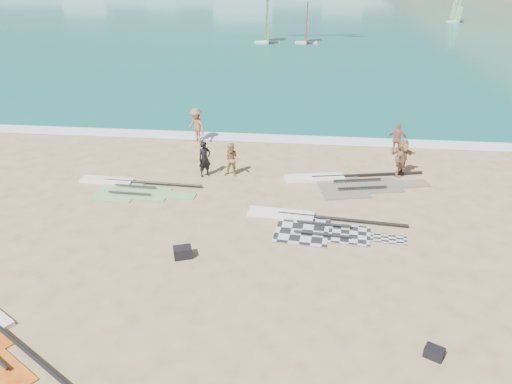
# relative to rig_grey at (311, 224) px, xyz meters

# --- Properties ---
(ground) EXTENTS (300.00, 300.00, 0.00)m
(ground) POSITION_rel_rig_grey_xyz_m (-1.48, -3.54, -0.05)
(ground) COLOR tan
(ground) RESTS_ON ground
(surf_line) EXTENTS (300.00, 1.20, 0.04)m
(surf_line) POSITION_rel_rig_grey_xyz_m (-1.48, 8.76, -0.05)
(surf_line) COLOR white
(surf_line) RESTS_ON ground
(rig_grey) EXTENTS (5.85, 2.58, 0.20)m
(rig_grey) POSITION_rel_rig_grey_xyz_m (0.00, 0.00, 0.00)
(rig_grey) COLOR black
(rig_grey) RESTS_ON ground
(rig_green) EXTENTS (5.31, 2.19, 0.20)m
(rig_green) POSITION_rel_rig_grey_xyz_m (-7.66, 2.28, -0.00)
(rig_green) COLOR green
(rig_green) RESTS_ON ground
(rig_orange) EXTENTS (6.21, 3.07, 0.20)m
(rig_orange) POSITION_rel_rig_grey_xyz_m (1.43, 3.75, 0.00)
(rig_orange) COLOR red
(rig_orange) RESTS_ON ground
(gear_bag_near) EXTENTS (0.68, 0.58, 0.36)m
(gear_bag_near) POSITION_rel_rig_grey_xyz_m (-4.10, -2.52, 0.13)
(gear_bag_near) COLOR black
(gear_bag_near) RESTS_ON ground
(gear_bag_far) EXTENTS (0.55, 0.50, 0.27)m
(gear_bag_far) POSITION_rel_rig_grey_xyz_m (3.05, -6.15, 0.09)
(gear_bag_far) COLOR black
(gear_bag_far) RESTS_ON ground
(person_wetsuit) EXTENTS (0.70, 0.66, 1.60)m
(person_wetsuit) POSITION_rel_rig_grey_xyz_m (-4.63, 3.83, 0.75)
(person_wetsuit) COLOR black
(person_wetsuit) RESTS_ON ground
(beachgoer_left) EXTENTS (0.79, 0.65, 1.50)m
(beachgoer_left) POSITION_rel_rig_grey_xyz_m (-3.47, 3.96, 0.70)
(beachgoer_left) COLOR #A4824F
(beachgoer_left) RESTS_ON ground
(beachgoer_mid) EXTENTS (1.32, 1.23, 1.78)m
(beachgoer_mid) POSITION_rel_rig_grey_xyz_m (-5.89, 7.96, 0.84)
(beachgoer_mid) COLOR #975D47
(beachgoer_mid) RESTS_ON ground
(beachgoer_back) EXTENTS (1.00, 0.64, 1.59)m
(beachgoer_back) POSITION_rel_rig_grey_xyz_m (4.02, 7.26, 0.74)
(beachgoer_back) COLOR #AB6454
(beachgoer_back) RESTS_ON ground
(beachgoer_right) EXTENTS (1.34, 1.53, 1.68)m
(beachgoer_right) POSITION_rel_rig_grey_xyz_m (3.86, 4.79, 0.79)
(beachgoer_right) COLOR #9F764F
(beachgoer_right) RESTS_ON ground
(windsurfer_left) EXTENTS (2.65, 3.06, 4.66)m
(windsurfer_left) POSITION_rel_rig_grey_xyz_m (-4.86, 37.60, 1.29)
(windsurfer_left) COLOR white
(windsurfer_left) RESTS_ON ground
(windsurfer_centre) EXTENTS (2.30, 2.78, 4.15)m
(windsurfer_centre) POSITION_rel_rig_grey_xyz_m (-0.80, 37.80, 1.18)
(windsurfer_centre) COLOR white
(windsurfer_centre) RESTS_ON ground
(windsurfer_right) EXTENTS (2.32, 2.61, 4.07)m
(windsurfer_right) POSITION_rel_rig_grey_xyz_m (18.59, 56.05, 1.16)
(windsurfer_right) COLOR white
(windsurfer_right) RESTS_ON ground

